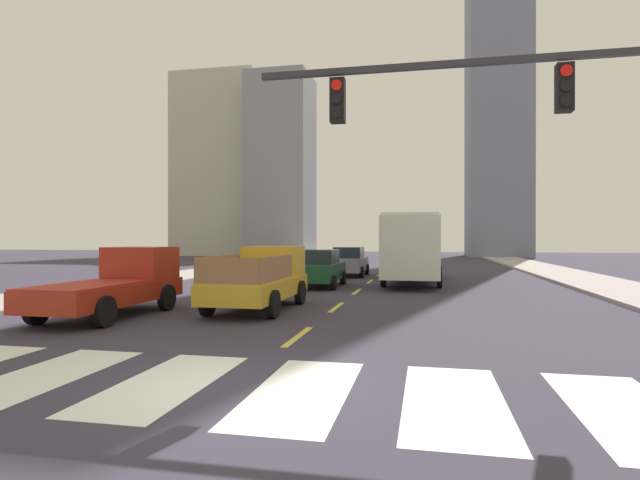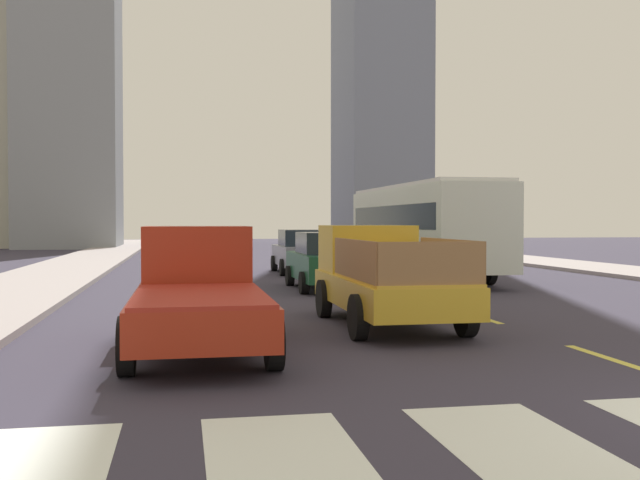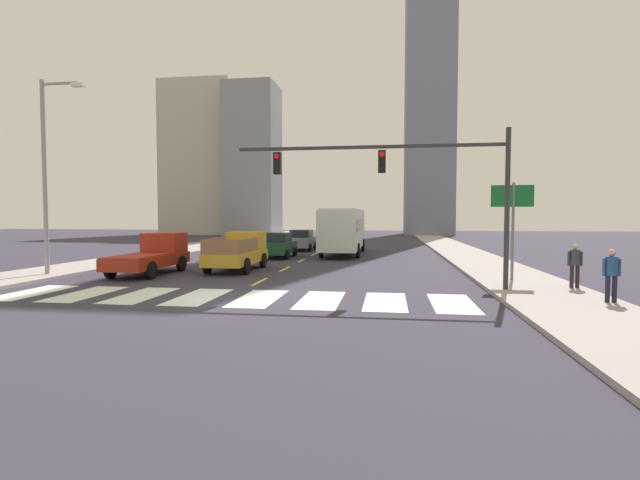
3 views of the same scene
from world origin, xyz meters
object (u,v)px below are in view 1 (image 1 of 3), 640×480
object	(u,v)px
pickup_dark	(118,283)
city_bus	(413,244)
sedan_near_right	(319,268)
sedan_far	(349,261)
pickup_stakebed	(262,279)

from	to	relation	value
pickup_dark	city_bus	xyz separation A→B (m)	(8.18, 13.08, 1.03)
sedan_near_right	sedan_far	world-z (taller)	same
city_bus	sedan_far	distance (m)	5.30
pickup_stakebed	sedan_far	bearing A→B (deg)	89.71
pickup_stakebed	city_bus	distance (m)	11.81
sedan_near_right	sedan_far	size ratio (longest dim) A/B	1.00
pickup_stakebed	city_bus	bearing A→B (deg)	69.94
pickup_dark	sedan_far	bearing A→B (deg)	73.51
pickup_dark	city_bus	bearing A→B (deg)	56.22
pickup_dark	sedan_near_right	distance (m)	10.39
pickup_dark	sedan_far	distance (m)	17.15
city_bus	sedan_far	bearing A→B (deg)	138.92
city_bus	sedan_near_right	world-z (taller)	city_bus
pickup_stakebed	sedan_far	distance (m)	14.39
city_bus	sedan_near_right	distance (m)	5.55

